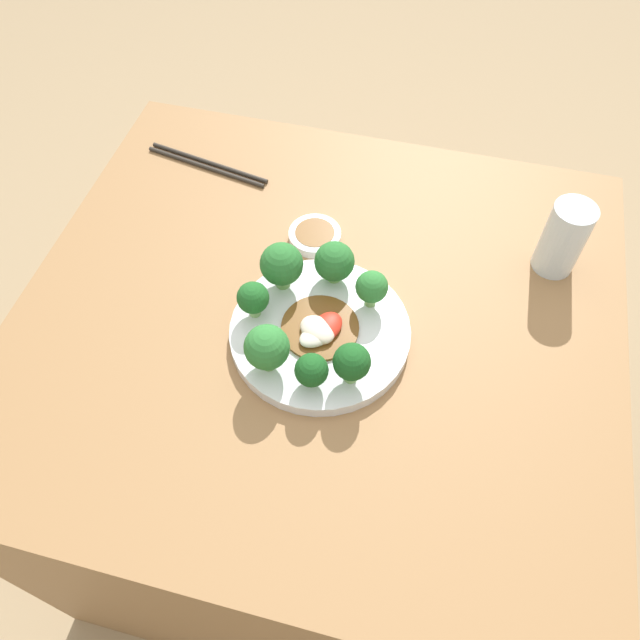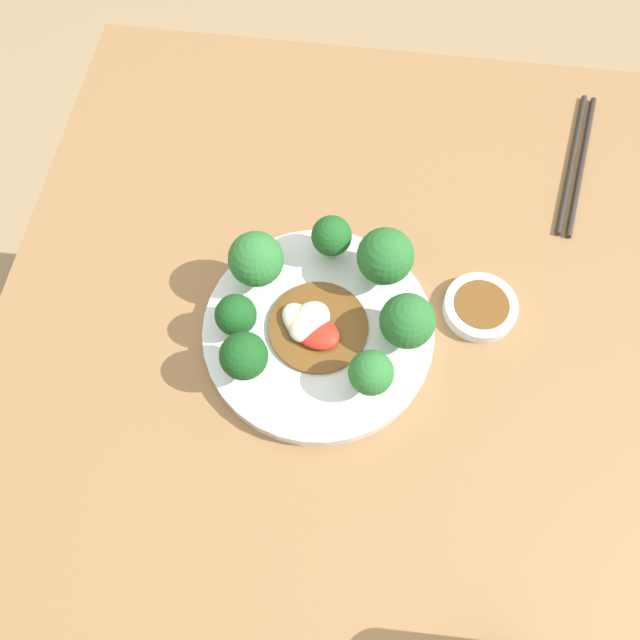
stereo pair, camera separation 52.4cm
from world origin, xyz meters
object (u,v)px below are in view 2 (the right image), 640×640
broccoli_west (333,237)px  broccoli_southwest (258,260)px  broccoli_south (238,316)px  broccoli_southeast (246,357)px  broccoli_northwest (387,257)px  broccoli_northeast (373,373)px  chopsticks (578,163)px  sauce_dish (482,307)px  stirfry_center (314,326)px  broccoli_north (409,322)px  plate (320,332)px

broccoli_west → broccoli_southwest: bearing=-60.3°
broccoli_south → broccoli_west: 0.13m
broccoli_southeast → broccoli_northwest: size_ratio=0.87×
broccoli_southeast → broccoli_northeast: (0.00, 0.12, -0.00)m
broccoli_northwest → chopsticks: broccoli_northwest is taller
broccoli_south → sauce_dish: 0.26m
broccoli_southeast → sauce_dish: bearing=114.6°
broccoli_southwest → stirfry_center: bearing=51.5°
broccoli_north → broccoli_northwest: bearing=-157.3°
broccoli_northwest → plate: bearing=-41.3°
chopsticks → stirfry_center: bearing=-47.3°
stirfry_center → chopsticks: bearing=132.7°
broccoli_southeast → stirfry_center: bearing=132.7°
plate → broccoli_southwest: broccoli_southwest is taller
broccoli_southeast → broccoli_north: 0.17m
plate → broccoli_southwest: bearing=-125.1°
broccoli_west → sauce_dish: broccoli_west is taller
broccoli_southwest → broccoli_north: size_ratio=1.10×
broccoli_west → stirfry_center: (0.09, -0.01, -0.03)m
broccoli_northeast → broccoli_north: bearing=152.3°
broccoli_southeast → broccoli_southwest: bearing=-176.7°
broccoli_west → broccoli_northeast: 0.16m
broccoli_southeast → broccoli_northwest: 0.18m
broccoli_west → chopsticks: (-0.18, 0.28, -0.05)m
broccoli_northeast → sauce_dish: size_ratio=0.74×
broccoli_southwest → broccoli_west: bearing=119.7°
plate → broccoli_northeast: size_ratio=4.14×
broccoli_southeast → sauce_dish: size_ratio=0.81×
broccoli_northeast → broccoli_west: bearing=-159.5°
broccoli_west → plate: bearing=-1.5°
broccoli_northeast → chopsticks: bearing=144.9°
broccoli_northwest → sauce_dish: 0.12m
broccoli_northwest → chopsticks: size_ratio=0.33×
broccoli_northeast → stirfry_center: 0.09m
broccoli_northwest → sauce_dish: (0.02, 0.11, -0.05)m
broccoli_south → broccoli_north: 0.17m
broccoli_northwest → chopsticks: bearing=131.4°
broccoli_southeast → chopsticks: broccoli_southeast is taller
broccoli_southwest → sauce_dish: (-0.00, 0.24, -0.05)m
broccoli_northwest → broccoli_northeast: (0.13, -0.00, -0.01)m
broccoli_south → broccoli_northeast: broccoli_northeast is taller
broccoli_southwest → stirfry_center: (0.05, 0.07, -0.03)m
plate → broccoli_west: broccoli_west is taller
broccoli_north → broccoli_southwest: bearing=-106.7°
chopsticks → broccoli_northeast: bearing=-35.1°
broccoli_northwest → broccoli_northeast: size_ratio=1.25×
broccoli_southeast → broccoli_west: bearing=155.6°
plate → broccoli_north: 0.10m
broccoli_southwest → broccoli_north: 0.17m
broccoli_south → broccoli_northwest: bearing=119.0°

